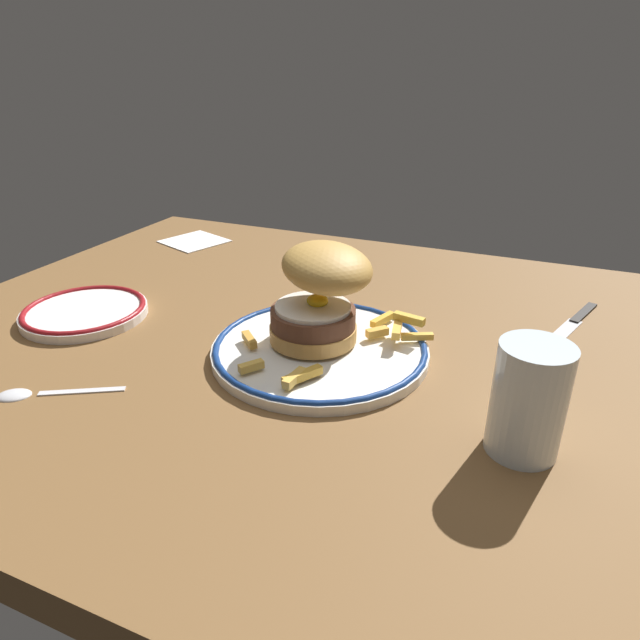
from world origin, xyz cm
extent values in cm
cube|color=brown|center=(0.00, 0.00, -2.00)|extent=(122.53, 83.87, 4.00)
cylinder|color=white|center=(-5.21, -4.41, 0.60)|extent=(26.05, 26.05, 1.20)
torus|color=navy|center=(-5.21, -4.41, 1.20)|extent=(25.65, 25.65, 0.80)
cylinder|color=#C28A42|center=(-6.37, -3.83, 2.50)|extent=(10.52, 10.52, 1.80)
cylinder|color=#553222|center=(-6.37, -3.83, 4.49)|extent=(10.19, 10.19, 2.19)
cylinder|color=white|center=(-6.37, -3.83, 5.84)|extent=(9.04, 9.04, 0.50)
ellipsoid|color=yellow|center=(-6.02, -3.27, 6.51)|extent=(2.60, 2.60, 1.40)
ellipsoid|color=#BE8D43|center=(-5.24, -2.17, 10.43)|extent=(14.31, 13.91, 6.61)
cube|color=gold|center=(0.36, 3.86, 2.03)|extent=(2.19, 4.27, 0.87)
cube|color=gold|center=(-3.65, -12.83, 2.06)|extent=(3.19, 4.61, 0.91)
cube|color=gold|center=(5.27, 0.98, 1.99)|extent=(3.85, 2.38, 0.77)
cube|color=gold|center=(4.04, 1.33, 3.97)|extent=(4.03, 1.68, 0.95)
cube|color=gold|center=(0.53, -0.09, 2.09)|extent=(2.61, 2.74, 0.98)
cube|color=gold|center=(2.98, -0.40, 3.05)|extent=(1.83, 4.60, 0.97)
cube|color=gold|center=(-4.21, -13.63, 2.06)|extent=(1.29, 3.61, 0.93)
cube|color=gold|center=(-3.74, -12.36, 1.96)|extent=(2.42, 2.94, 0.72)
cube|color=#E8B548|center=(-9.60, -13.26, 2.05)|extent=(2.35, 2.83, 0.89)
cube|color=#ECA94F|center=(-8.97, 2.08, 1.97)|extent=(2.82, 4.54, 0.73)
cube|color=gold|center=(-12.93, -7.82, 2.05)|extent=(3.13, 3.02, 0.90)
cylinder|color=silver|center=(18.64, -13.70, 5.33)|extent=(6.48, 6.48, 10.66)
cylinder|color=silver|center=(18.64, -13.70, 3.21)|extent=(5.96, 5.96, 6.42)
cylinder|color=white|center=(-39.29, -7.30, 0.60)|extent=(16.73, 16.73, 1.20)
torus|color=maroon|center=(-39.29, -7.30, 1.20)|extent=(16.33, 16.33, 0.80)
cube|color=silver|center=(-16.98, 21.37, 0.18)|extent=(2.73, 10.02, 0.36)
cube|color=silver|center=(-15.94, 27.28, 0.18)|extent=(2.58, 2.75, 0.32)
cube|color=silver|center=(-16.29, 29.57, 0.18)|extent=(0.67, 2.41, 0.28)
cube|color=silver|center=(-15.80, 29.49, 0.18)|extent=(0.67, 2.41, 0.28)
cube|color=silver|center=(-15.31, 29.40, 0.18)|extent=(0.67, 2.41, 0.28)
cube|color=silver|center=(-14.82, 29.31, 0.18)|extent=(0.67, 2.41, 0.28)
cube|color=black|center=(24.19, 20.85, 0.30)|extent=(3.66, 7.97, 0.70)
cube|color=silver|center=(21.52, 12.79, 0.20)|extent=(5.17, 11.01, 0.24)
cube|color=silver|center=(-25.46, -22.10, 0.20)|extent=(8.23, 5.11, 0.32)
ellipsoid|color=silver|center=(-31.56, -25.54, 0.40)|extent=(4.41, 4.03, 0.90)
cube|color=white|center=(-45.58, 27.72, 0.20)|extent=(13.43, 13.32, 0.40)
camera|label=1|loc=(17.78, -58.35, 32.40)|focal=31.04mm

